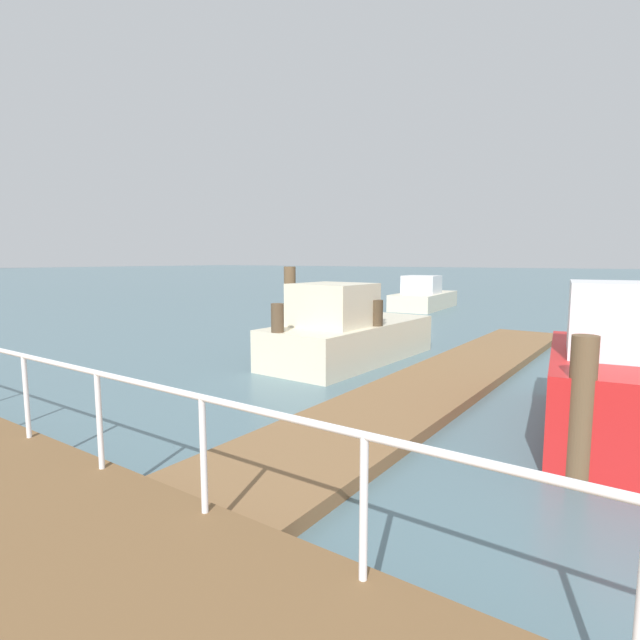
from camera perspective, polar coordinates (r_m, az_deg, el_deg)
The scene contains 10 objects.
ground_plane at distance 13.51m, azimuth -27.76°, elevation -5.05°, with size 300.00×300.00×0.00m, color slate.
floating_dock at distance 11.11m, azimuth 14.59°, elevation -6.44°, with size 15.39×2.00×0.18m, color olive.
boardwalk_railing at distance 3.53m, azimuth 5.11°, elevation -16.39°, with size 0.06×25.94×1.08m.
dock_piling_1 at distance 6.62m, azimuth 27.88°, elevation -9.16°, with size 0.30×0.30×1.77m, color brown.
dock_piling_2 at distance 13.61m, azimuth -3.48°, elevation 1.04°, with size 0.32×0.32×2.44m, color brown.
dock_piling_3 at distance 12.29m, azimuth 6.55°, elevation -1.51°, with size 0.30×0.30×1.64m, color #473826.
dock_piling_5 at distance 11.18m, azimuth -4.90°, elevation -2.31°, with size 0.29×0.29×1.65m, color brown.
moored_boat_0 at distance 12.79m, azimuth 3.18°, elevation -1.60°, with size 5.31×2.28×2.04m.
moored_boat_1 at distance 26.98m, azimuth 11.86°, elevation 2.59°, with size 5.52×2.59×1.78m.
moored_boat_2 at distance 8.57m, azimuth 32.14°, elevation -6.08°, with size 4.43×2.76×2.32m.
Camera 1 is at (-5.96, 8.17, 2.64)m, focal length 27.75 mm.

